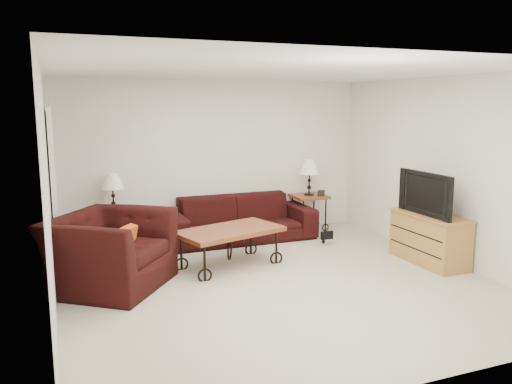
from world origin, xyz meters
TOP-DOWN VIEW (x-y plane):
  - ground at (0.00, 0.00)m, footprint 5.00×5.00m
  - wall_back at (0.00, 2.50)m, footprint 5.00×0.02m
  - wall_front at (0.00, -2.50)m, footprint 5.00×0.02m
  - wall_left at (-2.50, 0.00)m, footprint 0.02×5.00m
  - wall_right at (2.50, 0.00)m, footprint 0.02×5.00m
  - ceiling at (0.00, 0.00)m, footprint 5.00×5.00m
  - doorway at (-2.47, 1.65)m, footprint 0.08×0.94m
  - sofa at (0.24, 2.02)m, footprint 2.36×0.92m
  - side_table_left at (-1.65, 2.20)m, footprint 0.60×0.60m
  - side_table_right at (1.56, 2.20)m, footprint 0.56×0.56m
  - lamp_left at (-1.65, 2.20)m, footprint 0.37×0.37m
  - lamp_right at (1.56, 2.20)m, footprint 0.35×0.35m
  - photo_frame_left at (-1.80, 2.05)m, footprint 0.11×0.05m
  - photo_frame_right at (1.71, 2.05)m, footprint 0.12×0.04m
  - coffee_table at (-0.33, 0.80)m, footprint 1.52×1.10m
  - armchair at (-1.88, 0.60)m, footprint 1.72×1.76m
  - throw_pillow at (-1.73, 0.55)m, footprint 0.32×0.37m
  - tv_stand at (2.23, -0.04)m, footprint 0.47×1.12m
  - television at (2.21, -0.04)m, footprint 0.13×1.00m
  - backpack at (1.37, 1.33)m, footprint 0.36×0.31m

SIDE VIEW (x-z plane):
  - ground at x=0.00m, z-range 0.00..0.00m
  - backpack at x=1.37m, z-range 0.00..0.39m
  - coffee_table at x=-0.33m, z-range 0.00..0.51m
  - side_table_left at x=-1.65m, z-range 0.00..0.57m
  - side_table_right at x=1.56m, z-range 0.00..0.61m
  - tv_stand at x=2.23m, z-range 0.00..0.67m
  - sofa at x=0.24m, z-range 0.00..0.69m
  - armchair at x=-1.88m, z-range 0.00..0.86m
  - throw_pillow at x=-1.73m, z-range 0.32..0.72m
  - photo_frame_left at x=-1.80m, z-range 0.57..0.67m
  - photo_frame_right at x=1.71m, z-range 0.61..0.71m
  - lamp_left at x=-1.65m, z-range 0.57..1.14m
  - lamp_right at x=1.56m, z-range 0.61..1.21m
  - television at x=2.21m, z-range 0.67..1.25m
  - doorway at x=-2.47m, z-range 0.00..2.04m
  - wall_back at x=0.00m, z-range 0.00..2.50m
  - wall_front at x=0.00m, z-range 0.00..2.50m
  - wall_left at x=-2.50m, z-range 0.00..2.50m
  - wall_right at x=2.50m, z-range 0.00..2.50m
  - ceiling at x=0.00m, z-range 2.50..2.50m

